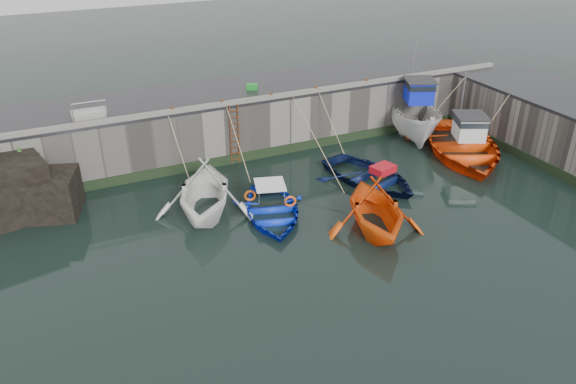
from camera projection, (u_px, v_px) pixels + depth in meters
name	position (u px, v px, depth m)	size (l,w,h in m)	color
ground	(370.00, 249.00, 22.37)	(120.00, 120.00, 0.00)	black
quay_back	(252.00, 115.00, 31.67)	(30.00, 5.00, 3.00)	slate
road_back	(251.00, 88.00, 30.93)	(30.00, 5.00, 0.16)	black
kerb_back	(268.00, 97.00, 28.96)	(30.00, 0.30, 0.20)	slate
algae_back	(270.00, 152.00, 30.22)	(30.00, 0.08, 0.50)	black
algae_right	(542.00, 165.00, 28.73)	(0.08, 15.00, 0.50)	black
rock_outcrop	(4.00, 189.00, 24.24)	(5.85, 4.24, 3.41)	black
ladder	(235.00, 135.00, 28.81)	(0.51, 0.08, 3.20)	#3F1E0F
boat_near_white	(206.00, 212.00, 24.97)	(4.60, 5.33, 2.81)	white
boat_near_white_rope	(185.00, 181.00, 27.73)	(0.04, 3.22, 3.10)	tan
boat_near_blue	(272.00, 216.00, 24.70)	(3.50, 4.91, 1.02)	#0E2FD2
boat_near_blue_rope	(238.00, 177.00, 28.07)	(0.04, 4.30, 3.10)	tan
boat_near_blacktrim	(374.00, 229.00, 23.73)	(4.30, 4.99, 2.63)	#F2510C
boat_near_blacktrim_rope	(313.00, 176.00, 28.24)	(0.04, 6.77, 3.10)	tan
boat_near_navy	(369.00, 182.00, 27.62)	(3.88, 5.43, 1.12)	#091339
boat_near_navy_rope	(333.00, 154.00, 30.59)	(0.04, 3.55, 3.10)	tan
boat_far_white	(413.00, 117.00, 32.55)	(4.93, 7.13, 5.58)	silver
boat_far_orange	(463.00, 146.00, 30.25)	(8.14, 9.20, 4.58)	#F3440C
fish_crate	(252.00, 87.00, 30.40)	(0.60, 0.37, 0.31)	#178026
railing	(89.00, 113.00, 26.52)	(1.60, 1.05, 1.00)	#A5A8AD
bollard_a	(172.00, 110.00, 27.16)	(0.18, 0.18, 0.28)	#3F1E0F
bollard_b	(221.00, 103.00, 28.09)	(0.18, 0.18, 0.28)	#3F1E0F
bollard_c	(271.00, 95.00, 29.10)	(0.18, 0.18, 0.28)	#3F1E0F
bollard_d	(315.00, 89.00, 30.07)	(0.18, 0.18, 0.28)	#3F1E0F
bollard_e	(366.00, 82.00, 31.27)	(0.18, 0.18, 0.28)	#3F1E0F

